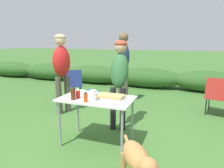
% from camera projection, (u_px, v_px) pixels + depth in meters
% --- Properties ---
extents(ground_plane, '(60.00, 60.00, 0.00)m').
position_uv_depth(ground_plane, '(97.00, 143.00, 3.14)').
color(ground_plane, '#3D6B2D').
extents(shrub_hedge, '(14.40, 0.90, 0.66)m').
position_uv_depth(shrub_hedge, '(147.00, 78.00, 6.84)').
color(shrub_hedge, '#2D5623').
rests_on(shrub_hedge, ground).
extents(folding_table, '(1.10, 0.64, 0.74)m').
position_uv_depth(folding_table, '(97.00, 103.00, 3.00)').
color(folding_table, silver).
rests_on(folding_table, ground).
extents(food_tray, '(0.43, 0.24, 0.06)m').
position_uv_depth(food_tray, '(111.00, 97.00, 2.96)').
color(food_tray, '#9E9EA3').
rests_on(food_tray, folding_table).
extents(plate_stack, '(0.23, 0.23, 0.03)m').
position_uv_depth(plate_stack, '(79.00, 92.00, 3.25)').
color(plate_stack, white).
rests_on(plate_stack, folding_table).
extents(mixing_bowl, '(0.23, 0.23, 0.07)m').
position_uv_depth(mixing_bowl, '(92.00, 93.00, 3.13)').
color(mixing_bowl, '#99B2CC').
rests_on(mixing_bowl, folding_table).
extents(paper_cup_stack, '(0.08, 0.08, 0.16)m').
position_uv_depth(paper_cup_stack, '(93.00, 96.00, 2.81)').
color(paper_cup_stack, white).
rests_on(paper_cup_stack, folding_table).
extents(bbq_sauce_bottle, '(0.07, 0.07, 0.20)m').
position_uv_depth(bbq_sauce_bottle, '(73.00, 93.00, 2.88)').
color(bbq_sauce_bottle, '#562314').
rests_on(bbq_sauce_bottle, folding_table).
extents(hot_sauce_bottle, '(0.06, 0.06, 0.16)m').
position_uv_depth(hot_sauce_bottle, '(86.00, 97.00, 2.77)').
color(hot_sauce_bottle, '#CC4214').
rests_on(hot_sauce_bottle, folding_table).
extents(ketchup_bottle, '(0.06, 0.06, 0.16)m').
position_uv_depth(ketchup_bottle, '(78.00, 93.00, 2.95)').
color(ketchup_bottle, red).
rests_on(ketchup_bottle, folding_table).
extents(mayo_bottle, '(0.06, 0.06, 0.16)m').
position_uv_depth(mayo_bottle, '(90.00, 94.00, 2.94)').
color(mayo_bottle, silver).
rests_on(mayo_bottle, folding_table).
extents(standing_person_in_olive_jacket, '(0.37, 0.48, 1.59)m').
position_uv_depth(standing_person_in_olive_jacket, '(119.00, 73.00, 3.52)').
color(standing_person_in_olive_jacket, black).
rests_on(standing_person_in_olive_jacket, ground).
extents(standing_person_in_dark_puffer, '(0.31, 0.23, 1.77)m').
position_uv_depth(standing_person_in_dark_puffer, '(123.00, 60.00, 4.92)').
color(standing_person_in_dark_puffer, '#4C473D').
rests_on(standing_person_in_dark_puffer, ground).
extents(standing_person_with_beanie, '(0.42, 0.48, 1.71)m').
position_uv_depth(standing_person_with_beanie, '(62.00, 66.00, 4.26)').
color(standing_person_with_beanie, '#4C473D').
rests_on(standing_person_with_beanie, ground).
extents(dog, '(0.51, 0.71, 0.64)m').
position_uv_depth(dog, '(137.00, 162.00, 1.91)').
color(dog, '#B27A42').
rests_on(dog, ground).
extents(camp_chair_green_behind_table, '(0.71, 0.75, 0.83)m').
position_uv_depth(camp_chair_green_behind_table, '(73.00, 83.00, 5.32)').
color(camp_chair_green_behind_table, navy).
rests_on(camp_chair_green_behind_table, ground).
extents(camp_chair_near_hedge, '(0.60, 0.68, 0.83)m').
position_uv_depth(camp_chair_near_hedge, '(218.00, 94.00, 4.19)').
color(camp_chair_near_hedge, maroon).
rests_on(camp_chair_near_hedge, ground).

